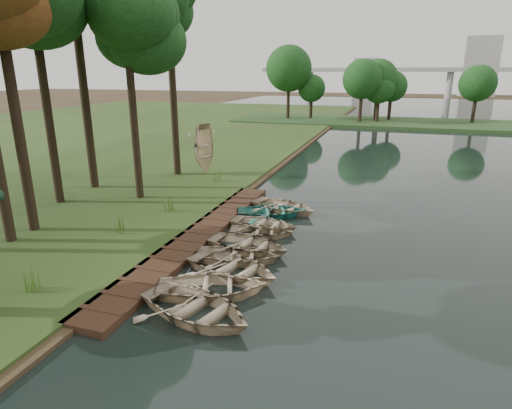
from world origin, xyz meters
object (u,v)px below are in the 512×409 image
(rowboat_1, at_px, (212,285))
(stored_rowboat, at_px, (205,168))
(rowboat_0, at_px, (196,306))
(boardwalk, at_px, (199,236))
(rowboat_2, at_px, (233,266))

(rowboat_1, distance_m, stored_rowboat, 17.40)
(rowboat_0, height_order, stored_rowboat, stored_rowboat)
(stored_rowboat, bearing_deg, rowboat_1, -132.27)
(stored_rowboat, bearing_deg, boardwalk, -134.38)
(boardwalk, bearing_deg, rowboat_1, -60.09)
(boardwalk, relative_size, stored_rowboat, 4.47)
(rowboat_0, bearing_deg, stored_rowboat, 41.06)
(rowboat_0, xyz_separation_m, stored_rowboat, (-7.51, 17.19, 0.21))
(rowboat_2, relative_size, stored_rowboat, 1.06)
(boardwalk, xyz_separation_m, rowboat_0, (2.79, -6.12, 0.31))
(boardwalk, bearing_deg, rowboat_2, -47.27)
(rowboat_1, height_order, stored_rowboat, stored_rowboat)
(boardwalk, distance_m, rowboat_2, 4.18)
(rowboat_2, bearing_deg, rowboat_0, -163.93)
(rowboat_1, bearing_deg, rowboat_0, 163.69)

